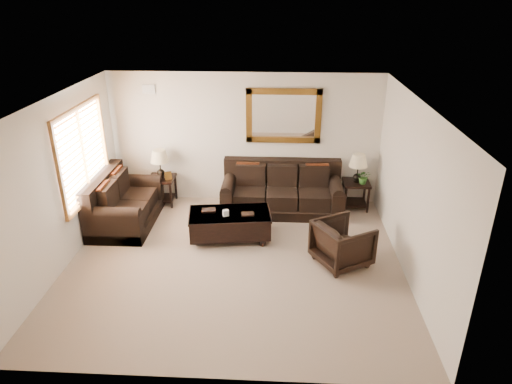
# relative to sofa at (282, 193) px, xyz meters

# --- Properties ---
(room) EXTENTS (5.51, 5.01, 2.71)m
(room) POSITION_rel_sofa_xyz_m (-0.78, -2.03, 0.99)
(room) COLOR #87735D
(room) RESTS_ON ground
(window) EXTENTS (0.07, 1.96, 1.66)m
(window) POSITION_rel_sofa_xyz_m (-3.48, -1.13, 1.19)
(window) COLOR white
(window) RESTS_ON room
(mirror) EXTENTS (1.50, 0.06, 1.10)m
(mirror) POSITION_rel_sofa_xyz_m (-0.00, 0.44, 1.49)
(mirror) COLOR #503610
(mirror) RESTS_ON room
(air_vent) EXTENTS (0.25, 0.02, 0.18)m
(air_vent) POSITION_rel_sofa_xyz_m (-2.68, 0.45, 1.99)
(air_vent) COLOR #999999
(air_vent) RESTS_ON room
(sofa) EXTENTS (2.40, 1.04, 0.98)m
(sofa) POSITION_rel_sofa_xyz_m (0.00, 0.00, 0.00)
(sofa) COLOR black
(sofa) RESTS_ON room
(loveseat) EXTENTS (1.05, 1.77, 0.99)m
(loveseat) POSITION_rel_sofa_xyz_m (-3.05, -0.76, 0.01)
(loveseat) COLOR black
(loveseat) RESTS_ON room
(end_table_left) EXTENTS (0.54, 0.54, 1.19)m
(end_table_left) POSITION_rel_sofa_xyz_m (-2.51, 0.16, 0.42)
(end_table_left) COLOR black
(end_table_left) RESTS_ON room
(end_table_right) EXTENTS (0.53, 0.53, 1.17)m
(end_table_right) POSITION_rel_sofa_xyz_m (1.52, 0.17, 0.41)
(end_table_right) COLOR black
(end_table_right) RESTS_ON room
(coffee_table) EXTENTS (1.54, 0.97, 0.62)m
(coffee_table) POSITION_rel_sofa_xyz_m (-0.94, -1.21, -0.05)
(coffee_table) COLOR black
(coffee_table) RESTS_ON room
(armchair) EXTENTS (1.04, 1.06, 0.82)m
(armchair) POSITION_rel_sofa_xyz_m (0.99, -1.96, 0.05)
(armchair) COLOR black
(armchair) RESTS_ON floor
(potted_plant) EXTENTS (0.33, 0.35, 0.23)m
(potted_plant) POSITION_rel_sofa_xyz_m (1.63, 0.07, 0.34)
(potted_plant) COLOR #2E5D1F
(potted_plant) RESTS_ON end_table_right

